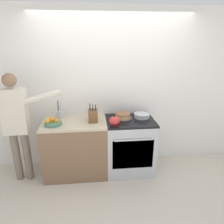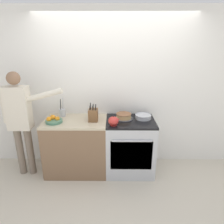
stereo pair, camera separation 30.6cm
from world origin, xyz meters
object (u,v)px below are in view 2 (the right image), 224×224
Objects in this scene: tea_kettle at (114,121)px; mixing_bowl at (143,117)px; utensil_crock at (62,112)px; layer_cake at (124,116)px; knife_block at (93,115)px; fruit_bowl at (54,120)px; stove_range at (130,146)px; person_baker at (20,116)px.

mixing_bowl is (0.48, 0.26, -0.03)m from tea_kettle.
mixing_bowl is 1.33m from utensil_crock.
utensil_crock is (-0.85, 0.37, 0.00)m from tea_kettle.
layer_cake is 0.49m from knife_block.
tea_kettle is at bearing -29.01° from knife_block.
utensil_crock reaches higher than mixing_bowl.
fruit_bowl is (-1.08, -0.16, -0.01)m from layer_cake.
stove_range is 1.29m from fruit_bowl.
knife_block is 0.87× the size of utensil_crock.
mixing_bowl is 1.40m from fruit_bowl.
tea_kettle is 0.55m from mixing_bowl.
mixing_bowl is 0.82× the size of utensil_crock.
fruit_bowl is (-1.39, -0.17, -0.00)m from mixing_bowl.
knife_block is at bearing -173.54° from mixing_bowl.
tea_kettle is 0.11× the size of person_baker.
utensil_crock reaches higher than layer_cake.
utensil_crock reaches higher than tea_kettle.
layer_cake is at bearing 8.50° from fruit_bowl.
person_baker reaches higher than utensil_crock.
knife_block is at bearing 7.27° from fruit_bowl.
stove_range is at bearing 0.93° from knife_block.
fruit_bowl is 0.15× the size of person_baker.
fruit_bowl is at bearing -105.14° from utensil_crock.
knife_block is at bearing -179.07° from stove_range.
fruit_bowl is 0.50m from person_baker.
stove_range is 0.51m from layer_cake.
fruit_bowl is at bearing -173.19° from mixing_bowl.
person_baker reaches higher than layer_cake.
fruit_bowl reaches higher than stove_range.
mixing_bowl reaches higher than stove_range.
fruit_bowl is at bearing 173.88° from tea_kettle.
mixing_bowl is at bearing 6.81° from fruit_bowl.
stove_range is 1.24m from utensil_crock.
stove_range is 0.80m from knife_block.
mixing_bowl is (0.31, 0.00, -0.01)m from layer_cake.
mixing_bowl is 1.90m from person_baker.
person_baker is (-0.57, -0.28, 0.03)m from utensil_crock.
stove_range is 4.76× the size of tea_kettle.
layer_cake is 1.06× the size of knife_block.
fruit_bowl is (-0.07, -0.27, -0.03)m from utensil_crock.
utensil_crock is at bearing 156.58° from tea_kettle.
person_baker is at bearing -175.44° from knife_block.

